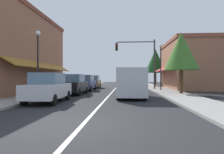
% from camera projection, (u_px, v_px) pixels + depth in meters
% --- Properties ---
extents(ground_plane, '(80.00, 80.00, 0.00)m').
position_uv_depth(ground_plane, '(114.00, 90.00, 23.97)').
color(ground_plane, black).
extents(sidewalk_left, '(2.60, 56.00, 0.12)m').
position_uv_depth(sidewalk_left, '(70.00, 89.00, 24.35)').
color(sidewalk_left, gray).
rests_on(sidewalk_left, ground).
extents(sidewalk_right, '(2.60, 56.00, 0.12)m').
position_uv_depth(sidewalk_right, '(160.00, 89.00, 23.59)').
color(sidewalk_right, gray).
rests_on(sidewalk_right, ground).
extents(lane_center_stripe, '(0.14, 52.00, 0.01)m').
position_uv_depth(lane_center_stripe, '(114.00, 90.00, 23.97)').
color(lane_center_stripe, silver).
rests_on(lane_center_stripe, ground).
extents(storefront_left_block, '(5.85, 14.20, 7.79)m').
position_uv_depth(storefront_left_block, '(16.00, 52.00, 18.62)').
color(storefront_left_block, '#8E5B42').
rests_on(storefront_left_block, ground).
extents(storefront_right_block, '(6.55, 10.20, 6.11)m').
position_uv_depth(storefront_right_block, '(188.00, 65.00, 25.32)').
color(storefront_right_block, '#8E5B42').
rests_on(storefront_right_block, ground).
extents(parked_car_nearest_left, '(1.86, 4.14, 1.77)m').
position_uv_depth(parked_car_nearest_left, '(48.00, 88.00, 11.64)').
color(parked_car_nearest_left, '#B7BABF').
rests_on(parked_car_nearest_left, ground).
extents(parked_car_second_left, '(1.84, 4.13, 1.77)m').
position_uv_depth(parked_car_second_left, '(74.00, 84.00, 17.07)').
color(parked_car_second_left, black).
rests_on(parked_car_second_left, ground).
extents(parked_car_third_left, '(1.86, 4.14, 1.77)m').
position_uv_depth(parked_car_third_left, '(86.00, 83.00, 21.98)').
color(parked_car_third_left, navy).
rests_on(parked_car_third_left, ground).
extents(parked_car_far_left, '(1.82, 4.12, 1.77)m').
position_uv_depth(parked_car_far_left, '(93.00, 82.00, 27.22)').
color(parked_car_far_left, brown).
rests_on(parked_car_far_left, ground).
extents(van_in_lane, '(2.02, 5.19, 2.12)m').
position_uv_depth(van_in_lane, '(131.00, 82.00, 14.45)').
color(van_in_lane, '#B2B7BC').
rests_on(van_in_lane, ground).
extents(traffic_signal_mast_arm, '(4.75, 0.50, 6.00)m').
position_uv_depth(traffic_signal_mast_arm, '(141.00, 56.00, 23.33)').
color(traffic_signal_mast_arm, '#333333').
rests_on(traffic_signal_mast_arm, ground).
extents(street_lamp_left_near, '(0.36, 0.36, 4.88)m').
position_uv_depth(street_lamp_left_near, '(38.00, 53.00, 14.11)').
color(street_lamp_left_near, black).
rests_on(street_lamp_left_near, ground).
extents(street_lamp_right_mid, '(0.36, 0.36, 5.15)m').
position_uv_depth(street_lamp_right_mid, '(161.00, 59.00, 21.16)').
color(street_lamp_right_mid, black).
rests_on(street_lamp_right_mid, ground).
extents(tree_right_near, '(2.96, 2.96, 5.39)m').
position_uv_depth(tree_right_near, '(181.00, 51.00, 16.91)').
color(tree_right_near, '#4C331E').
rests_on(tree_right_near, ground).
extents(tree_right_far, '(3.47, 3.47, 6.09)m').
position_uv_depth(tree_right_far, '(156.00, 61.00, 31.92)').
color(tree_right_far, '#4C331E').
rests_on(tree_right_far, ground).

